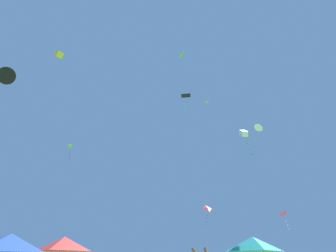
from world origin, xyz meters
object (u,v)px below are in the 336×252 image
kite_yellow_box (59,54)px  canopy_tent_teal (254,244)px  kite_white_delta (259,127)px  kite_black_diamond (186,96)px  kite_white_box (244,134)px  kite_lime_delta (182,54)px  kite_red_diamond (207,209)px  canopy_tent_red (63,244)px  kite_magenta_diamond (283,214)px  kite_black_delta (6,76)px  kite_lime_box (70,147)px  kite_lime_diamond (207,102)px  canopy_tent_blue (9,243)px

kite_yellow_box → canopy_tent_teal: bearing=18.5°
kite_yellow_box → kite_white_delta: 22.94m
kite_black_diamond → kite_white_box: (5.90, -2.36, -6.84)m
kite_white_delta → kite_lime_delta: 12.83m
kite_white_delta → kite_red_diamond: bearing=174.4°
kite_yellow_box → kite_black_diamond: bearing=44.5°
canopy_tent_red → kite_white_box: bearing=10.1°
kite_black_diamond → canopy_tent_teal: bearing=-56.0°
kite_magenta_diamond → kite_lime_delta: 22.60m
kite_red_diamond → kite_lime_delta: size_ratio=1.82×
kite_white_delta → kite_black_delta: bearing=-154.1°
kite_red_diamond → kite_lime_box: size_ratio=0.90×
kite_lime_diamond → kite_white_delta: kite_lime_diamond is taller
kite_red_diamond → kite_white_box: bearing=-39.2°
kite_yellow_box → kite_white_delta: size_ratio=0.94×
canopy_tent_teal → kite_magenta_diamond: (7.69, 11.62, 4.05)m
kite_black_diamond → kite_lime_delta: kite_lime_delta is taller
kite_yellow_box → kite_lime_delta: (10.50, 4.27, 4.29)m
canopy_tent_teal → kite_white_delta: bearing=53.0°
kite_black_diamond → kite_lime_delta: (-0.74, -6.78, 0.49)m
kite_white_box → kite_black_delta: bearing=-157.1°
kite_magenta_diamond → kite_white_delta: bearing=-119.0°
canopy_tent_red → canopy_tent_teal: size_ratio=1.03×
kite_black_diamond → kite_white_box: 9.34m
kite_white_box → kite_black_delta: size_ratio=2.01×
kite_white_box → canopy_tent_teal: bearing=-117.9°
canopy_tent_teal → kite_yellow_box: bearing=-161.5°
canopy_tent_blue → kite_lime_box: bearing=107.9°
canopy_tent_teal → kite_red_diamond: bearing=107.5°
canopy_tent_blue → kite_white_box: bearing=33.1°
canopy_tent_blue → canopy_tent_teal: 15.37m
canopy_tent_blue → kite_magenta_diamond: (21.52, 18.30, 4.42)m
kite_black_diamond → canopy_tent_blue: bearing=-127.9°
kite_black_diamond → kite_white_delta: (8.69, 0.28, -4.58)m
canopy_tent_red → kite_yellow_box: kite_yellow_box is taller
kite_yellow_box → kite_lime_diamond: bearing=47.9°
kite_white_box → kite_lime_delta: kite_lime_delta is taller
kite_magenta_diamond → kite_red_diamond: size_ratio=1.04×
canopy_tent_teal → kite_lime_diamond: kite_lime_diamond is taller
kite_white_delta → kite_lime_delta: size_ratio=1.18×
kite_white_delta → kite_lime_box: (-23.20, 1.52, -1.79)m
kite_lime_diamond → kite_lime_box: size_ratio=0.42×
canopy_tent_blue → kite_lime_diamond: (13.48, 18.07, 20.99)m
kite_lime_delta → kite_white_delta: bearing=36.8°
kite_white_box → kite_white_delta: size_ratio=2.50×
kite_yellow_box → kite_black_delta: (-3.61, -0.09, -2.34)m
kite_black_diamond → kite_white_delta: size_ratio=2.20×
canopy_tent_blue → kite_yellow_box: (-1.41, 1.58, 14.32)m
kite_white_delta → kite_lime_delta: (-9.44, -7.06, 5.07)m
kite_lime_diamond → kite_white_box: bearing=-73.9°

